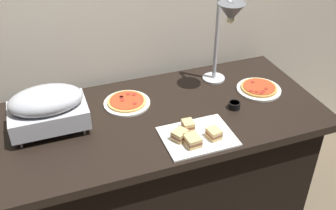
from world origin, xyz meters
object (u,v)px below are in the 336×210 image
object	(u,v)px
chafing_dish	(47,107)
sauce_cup_far	(234,105)
sauce_cup_near	(12,112)
pizza_plate_front	(259,89)
heat_lamp	(228,21)
sandwich_platter	(196,136)
pizza_plate_center	(127,102)

from	to	relation	value
chafing_dish	sauce_cup_far	bearing A→B (deg)	-8.75
sauce_cup_near	chafing_dish	bearing A→B (deg)	-47.96
pizza_plate_front	heat_lamp	bearing A→B (deg)	153.06
chafing_dish	sauce_cup_near	size ratio (longest dim) A/B	6.86
pizza_plate_front	sandwich_platter	xyz separation A→B (m)	(-0.54, -0.29, 0.01)
chafing_dish	sauce_cup_far	size ratio (longest dim) A/B	5.86
pizza_plate_front	sauce_cup_far	world-z (taller)	sauce_cup_far
pizza_plate_center	sandwich_platter	xyz separation A→B (m)	(0.24, -0.42, 0.01)
sauce_cup_far	sauce_cup_near	bearing A→B (deg)	162.96
pizza_plate_center	chafing_dish	bearing A→B (deg)	-167.46
heat_lamp	sauce_cup_far	xyz separation A→B (m)	(-0.03, -0.22, -0.41)
sandwich_platter	sauce_cup_far	distance (m)	0.36
pizza_plate_front	sauce_cup_far	xyz separation A→B (m)	(-0.23, -0.12, 0.01)
pizza_plate_center	sandwich_platter	bearing A→B (deg)	-60.04
chafing_dish	pizza_plate_front	xyz separation A→B (m)	(1.22, -0.03, -0.13)
pizza_plate_center	sauce_cup_far	bearing A→B (deg)	-24.03
chafing_dish	sandwich_platter	distance (m)	0.76
chafing_dish	pizza_plate_center	distance (m)	0.46
chafing_dish	sandwich_platter	xyz separation A→B (m)	(0.68, -0.33, -0.12)
chafing_dish	heat_lamp	bearing A→B (deg)	3.77
pizza_plate_front	sauce_cup_near	size ratio (longest dim) A/B	4.69
pizza_plate_front	sauce_cup_near	xyz separation A→B (m)	(-1.41, 0.24, 0.01)
heat_lamp	sauce_cup_far	distance (m)	0.46
chafing_dish	sauce_cup_far	xyz separation A→B (m)	(0.99, -0.15, -0.12)
pizza_plate_front	sauce_cup_near	bearing A→B (deg)	170.25
heat_lamp	sauce_cup_near	world-z (taller)	heat_lamp
heat_lamp	pizza_plate_center	size ratio (longest dim) A/B	2.07
chafing_dish	sauce_cup_near	bearing A→B (deg)	132.04
sandwich_platter	chafing_dish	bearing A→B (deg)	154.18
chafing_dish	sandwich_platter	size ratio (longest dim) A/B	1.08
pizza_plate_front	sauce_cup_near	world-z (taller)	sauce_cup_near
pizza_plate_front	pizza_plate_center	bearing A→B (deg)	170.67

